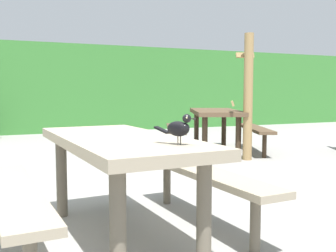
# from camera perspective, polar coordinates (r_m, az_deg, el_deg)

# --- Properties ---
(ground_plane) EXTENTS (60.00, 60.00, 0.00)m
(ground_plane) POSITION_cam_1_polar(r_m,az_deg,el_deg) (3.03, -13.25, -15.44)
(ground_plane) COLOR gray
(hedge_wall) EXTENTS (28.00, 1.42, 2.30)m
(hedge_wall) POSITION_cam_1_polar(r_m,az_deg,el_deg) (10.99, -21.10, 5.14)
(hedge_wall) COLOR #387A33
(hedge_wall) RESTS_ON ground
(picnic_table_foreground) EXTENTS (1.78, 1.84, 0.74)m
(picnic_table_foreground) POSITION_cam_1_polar(r_m,az_deg,el_deg) (2.81, -7.05, -5.21)
(picnic_table_foreground) COLOR gray
(picnic_table_foreground) RESTS_ON ground
(bird_grackle) EXTENTS (0.17, 0.26, 0.18)m
(bird_grackle) POSITION_cam_1_polar(r_m,az_deg,el_deg) (2.30, 1.71, -0.24)
(bird_grackle) COLOR black
(bird_grackle) RESTS_ON picnic_table_foreground
(picnic_table_mid_left) EXTENTS (2.20, 2.22, 0.74)m
(picnic_table_mid_left) POSITION_cam_1_polar(r_m,az_deg,el_deg) (6.91, 6.91, 0.81)
(picnic_table_mid_left) COLOR brown
(picnic_table_mid_left) RESTS_ON ground
(stalk_post_right_side) EXTENTS (0.53, 0.38, 1.94)m
(stalk_post_right_side) POSITION_cam_1_polar(r_m,az_deg,el_deg) (6.16, 11.52, 4.21)
(stalk_post_right_side) COLOR #997A4C
(stalk_post_right_side) RESTS_ON ground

